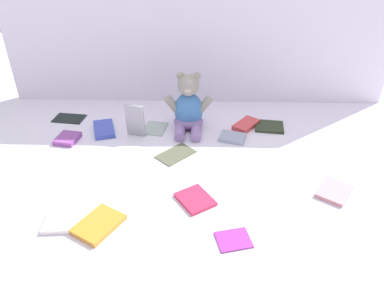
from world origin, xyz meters
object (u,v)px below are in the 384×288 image
Objects in this scene: book_case_9 at (104,129)px; book_case_10 at (269,126)px; book_case_0 at (195,199)px; book_case_7 at (69,118)px; book_case_6 at (246,125)px; book_case_5 at (99,224)px; book_case_11 at (68,139)px; book_case_3 at (232,137)px; book_case_4 at (135,121)px; book_case_1 at (234,239)px; book_case_12 at (176,154)px; book_case_2 at (334,191)px; teddy_bear at (188,109)px; book_case_8 at (69,221)px; book_case_13 at (155,128)px.

book_case_9 is 1.20× the size of book_case_10.
book_case_7 is at bearing 103.40° from book_case_0.
book_case_6 is (0.20, 0.47, 0.00)m from book_case_0.
book_case_5 is at bearing 169.87° from book_case_0.
book_case_6 is 0.72m from book_case_11.
book_case_3 is 0.81× the size of book_case_6.
book_case_4 is at bearing 148.90° from book_case_9.
book_case_4 reaches higher than book_case_3.
book_case_12 is (-0.18, 0.42, -0.00)m from book_case_1.
book_case_9 is (-0.59, -0.05, -0.00)m from book_case_6.
book_case_9 is (-0.83, 0.37, 0.00)m from book_case_2.
book_case_3 is at bearing -26.20° from teddy_bear.
book_case_2 is 0.91m from book_case_9.
teddy_bear is 0.63m from book_case_5.
book_case_11 reaches higher than book_case_8.
book_case_10 is at bearing 137.68° from book_case_3.
book_case_13 is (0.38, -0.08, 0.00)m from book_case_7.
book_case_11 is (-0.13, -0.08, 0.00)m from book_case_9.
book_case_3 is 0.69m from book_case_8.
teddy_bear is 2.60× the size of book_case_1.
book_case_1 is 0.96m from book_case_7.
book_case_1 is at bearing -113.03° from book_case_2.
book_case_9 is 0.21m from book_case_13.
book_case_6 is at bearing 21.87° from book_case_4.
book_case_6 is at bearing 33.16° from book_case_0.
book_case_9 is at bearing 15.42° from book_case_12.
teddy_bear is 1.97× the size of book_case_6.
book_case_7 is 0.19m from book_case_11.
book_case_8 is (-0.80, -0.16, 0.00)m from book_case_2.
book_case_1 is 1.00× the size of book_case_11.
book_case_1 is 0.40m from book_case_2.
book_case_2 is 0.90× the size of book_case_7.
book_case_7 is at bearing 144.29° from book_case_5.
book_case_13 is at bearing 11.09° from book_case_1.
book_case_5 is 1.09× the size of book_case_6.
book_case_2 is at bearing -23.78° from book_case_6.
book_case_10 is at bearing 93.47° from book_case_7.
book_case_11 is (-0.15, 0.45, 0.00)m from book_case_8.
book_case_2 reaches higher than book_case_1.
book_case_7 is at bearing 168.37° from book_case_4.
book_case_0 is at bearing -4.07° from book_case_3.
book_case_8 is 0.88m from book_case_10.
book_case_7 is 0.93× the size of book_case_9.
book_case_3 is 0.74× the size of book_case_5.
book_case_10 reaches higher than book_case_7.
book_case_12 is (0.48, -0.27, 0.00)m from book_case_7.
book_case_4 reaches higher than book_case_11.
book_case_2 is at bearing -40.50° from teddy_bear.
book_case_0 is 0.51m from book_case_6.
book_case_7 is (-0.56, 0.52, -0.00)m from book_case_0.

